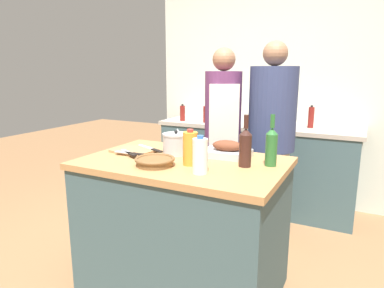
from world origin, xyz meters
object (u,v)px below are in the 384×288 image
condiment_bottle_short (311,117)px  wine_bottle_dark (271,146)px  wine_glass_left (178,134)px  knife_bread (130,153)px  stock_pot (176,144)px  stand_mixer (267,113)px  person_cook_aproned (223,134)px  milk_jug (200,156)px  condiment_bottle_extra (183,113)px  wine_bottle_green (245,146)px  condiment_bottle_tall (206,114)px  cutting_board (134,151)px  mixing_bowl (197,144)px  knife_paring (129,153)px  juice_jug (190,148)px  knife_chef (151,149)px  wicker_basket (155,161)px  person_cook_guest (271,136)px  roasting_pan (227,151)px

condiment_bottle_short → wine_bottle_dark: bearing=-90.4°
wine_glass_left → knife_bread: bearing=-115.0°
wine_bottle_dark → stock_pot: bearing=-179.9°
stand_mixer → person_cook_aproned: (-0.19, -0.72, -0.11)m
milk_jug → condiment_bottle_extra: size_ratio=1.15×
person_cook_aproned → wine_bottle_green: bearing=-85.2°
milk_jug → condiment_bottle_tall: 1.84m
wine_bottle_dark → stand_mixer: 1.50m
wine_bottle_green → stand_mixer: 1.55m
milk_jug → knife_bread: bearing=167.2°
cutting_board → mixing_bowl: size_ratio=1.73×
wine_bottle_green → knife_paring: (-0.76, -0.11, -0.10)m
mixing_bowl → juice_jug: size_ratio=0.80×
knife_chef → knife_paring: 0.18m
wine_bottle_green → juice_jug: bearing=-159.5°
stock_pot → condiment_bottle_short: condiment_bottle_short is taller
mixing_bowl → wine_glass_left: 0.15m
mixing_bowl → knife_chef: mixing_bowl is taller
wicker_basket → wine_bottle_dark: bearing=26.6°
knife_bread → person_cook_guest: bearing=55.2°
mixing_bowl → wine_bottle_dark: 0.62m
stand_mixer → wine_bottle_dark: bearing=-74.4°
mixing_bowl → knife_paring: mixing_bowl is taller
cutting_board → stand_mixer: (0.53, 1.53, 0.12)m
cutting_board → milk_jug: milk_jug is taller
milk_jug → wine_bottle_green: wine_bottle_green is taller
stock_pot → condiment_bottle_tall: bearing=106.4°
condiment_bottle_extra → person_cook_aproned: bearing=-40.6°
knife_chef → person_cook_guest: bearing=51.8°
wine_bottle_dark → person_cook_guest: person_cook_guest is taller
knife_bread → person_cook_guest: (0.69, 0.98, 0.01)m
roasting_pan → wine_bottle_dark: wine_bottle_dark is taller
wine_bottle_dark → person_cook_guest: size_ratio=0.18×
mixing_bowl → knife_paring: bearing=-128.3°
milk_jug → knife_paring: (-0.58, 0.13, -0.08)m
wicker_basket → roasting_pan: bearing=51.6°
roasting_pan → condiment_bottle_short: bearing=77.5°
stock_pot → cutting_board: bearing=-163.3°
wine_bottle_dark → person_cook_aproned: person_cook_aproned is taller
person_cook_aproned → knife_bread: bearing=-132.3°
roasting_pan → condiment_bottle_extra: size_ratio=1.74×
roasting_pan → wine_bottle_green: wine_bottle_green is taller
wine_bottle_dark → knife_paring: bearing=-167.9°
milk_jug → juice_jug: bearing=134.8°
stock_pot → wine_bottle_dark: size_ratio=0.60×
cutting_board → wicker_basket: bearing=-34.7°
person_cook_guest → condiment_bottle_short: bearing=62.2°
knife_paring → person_cook_guest: (0.70, 0.98, 0.01)m
wine_bottle_green → person_cook_aproned: 0.94m
juice_jug → milk_jug: juice_jug is taller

